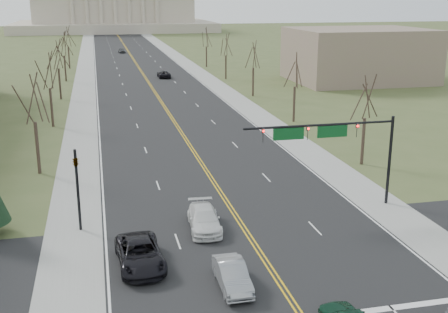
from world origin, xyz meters
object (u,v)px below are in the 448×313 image
car_sb_inner_second (204,219)px  car_far_sb (122,51)px  signal_left (77,181)px  signal_mast (331,138)px  car_sb_outer_lead (140,254)px  car_sb_inner_lead (232,275)px  car_far_nb (164,74)px

car_sb_inner_second → car_far_sb: bearing=93.8°
signal_left → signal_mast: bearing=-0.0°
car_sb_outer_lead → car_sb_inner_second: bearing=40.2°
signal_left → car_sb_outer_lead: signal_left is taller
car_sb_inner_lead → car_far_sb: (0.73, 138.09, -0.06)m
car_sb_outer_lead → car_sb_inner_lead: bearing=-41.0°
signal_mast → car_sb_inner_lead: 15.43m
signal_mast → signal_left: 19.06m
car_sb_outer_lead → car_far_sb: car_sb_outer_lead is taller
signal_mast → car_far_sb: signal_mast is taller
car_far_nb → signal_mast: bearing=92.5°
car_sb_inner_lead → car_far_nb: (6.49, 85.59, -0.04)m
signal_mast → car_far_sb: bearing=94.3°
signal_mast → car_sb_outer_lead: bearing=-156.7°
car_sb_inner_lead → signal_left: bearing=130.0°
car_sb_inner_second → car_sb_inner_lead: bearing=-85.9°
signal_mast → car_sb_outer_lead: (-15.22, -6.54, -4.94)m
signal_left → car_far_nb: 76.80m
car_far_sb → car_sb_inner_lead: bearing=-97.8°
signal_mast → car_far_sb: 128.19m
car_sb_inner_second → car_far_sb: 129.57m
signal_left → car_far_sb: (9.40, 127.73, -3.02)m
car_far_sb → car_sb_outer_lead: bearing=-99.9°
car_sb_inner_second → signal_left: bearing=172.1°
car_sb_outer_lead → car_far_sb: (5.68, 134.28, -0.12)m
car_sb_outer_lead → car_sb_inner_second: 6.83m
signal_mast → signal_left: size_ratio=2.02×
signal_mast → car_sb_inner_lead: signal_mast is taller
signal_mast → signal_left: (-18.95, 0.00, -2.05)m
car_sb_outer_lead → car_far_sb: 134.40m
car_sb_outer_lead → car_far_nb: 82.57m
signal_left → car_far_sb: 128.11m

